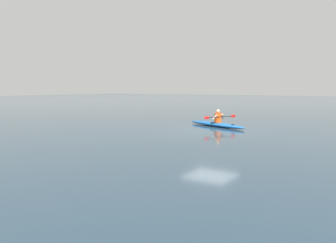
% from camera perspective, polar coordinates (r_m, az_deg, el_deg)
% --- Properties ---
extents(ground_plane, '(160.00, 160.00, 0.00)m').
position_cam_1_polar(ground_plane, '(18.07, 7.25, -1.42)').
color(ground_plane, '#233847').
extents(kayak, '(4.36, 2.19, 0.24)m').
position_cam_1_polar(kayak, '(19.68, 8.12, -0.48)').
color(kayak, '#1959A5').
rests_on(kayak, ground).
extents(kayaker, '(0.92, 2.27, 0.75)m').
position_cam_1_polar(kayaker, '(19.52, 8.45, 0.73)').
color(kayaker, '#E04C14').
rests_on(kayaker, kayak).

